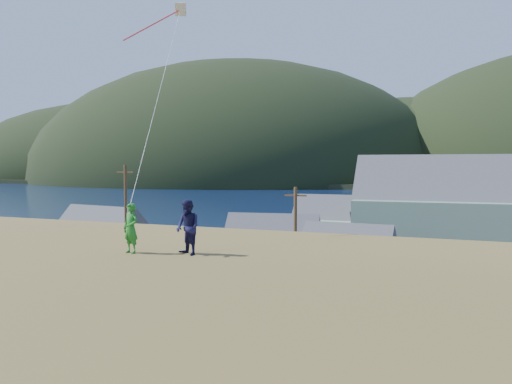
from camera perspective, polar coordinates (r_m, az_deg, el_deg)
ground at (r=34.76m, az=7.31°, el=-13.60°), size 900.00×900.00×0.00m
grass_strip at (r=32.89m, az=6.44°, el=-14.48°), size 110.00×8.00×0.10m
waterfront_lot at (r=50.94m, az=11.98°, el=-8.20°), size 72.00×36.00×0.12m
wharf at (r=74.28m, az=10.28°, el=-4.33°), size 26.00×14.00×0.90m
far_shore at (r=362.53m, az=20.02°, el=1.48°), size 900.00×320.00×2.00m
far_hills at (r=313.03m, az=26.34°, el=1.30°), size 760.00×265.00×143.00m
shed_teal at (r=51.10m, az=-17.89°, el=-5.26°), size 9.99×7.75×7.20m
shed_palegreen_near at (r=47.23m, az=1.80°, el=-6.09°), size 9.62×6.83×6.44m
shed_white at (r=42.60m, az=10.23°, el=-7.26°), size 7.99×5.61×6.09m
shed_palegreen_far at (r=59.28m, az=9.88°, el=-3.73°), size 11.65×6.76×7.82m
utility_poles at (r=35.74m, az=4.41°, el=-5.48°), size 30.60×0.24×9.89m
parked_cars at (r=55.97m, az=4.16°, el=-6.31°), size 24.40×12.48×1.54m
kite_flyer_green at (r=16.14m, az=-14.10°, el=-4.04°), size 0.64×0.49×1.57m
kite_flyer_navy at (r=15.51m, az=-7.80°, el=-4.03°), size 1.03×0.95×1.70m
kite_rig at (r=23.10m, az=-9.15°, el=19.43°), size 1.55×3.49×10.39m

